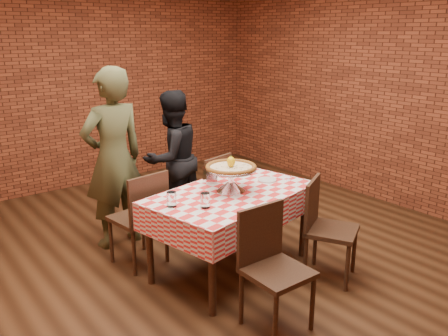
{
  "coord_description": "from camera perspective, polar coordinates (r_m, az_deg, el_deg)",
  "views": [
    {
      "loc": [
        -2.38,
        -3.23,
        2.12
      ],
      "look_at": [
        0.06,
        -0.1,
        0.94
      ],
      "focal_mm": 37.01,
      "sensor_mm": 36.0,
      "label": 1
    }
  ],
  "objects": [
    {
      "name": "ground",
      "position": [
        4.54,
        -1.43,
        -11.36
      ],
      "size": [
        6.0,
        6.0,
        0.0
      ],
      "primitive_type": "plane",
      "color": "black",
      "rests_on": "ground"
    },
    {
      "name": "back_wall",
      "position": [
        6.71,
        -17.21,
        10.03
      ],
      "size": [
        5.5,
        0.0,
        5.5
      ],
      "primitive_type": "plane",
      "rotation": [
        1.57,
        0.0,
        0.0
      ],
      "color": "#612B19",
      "rests_on": "ground"
    },
    {
      "name": "table",
      "position": [
        4.24,
        0.89,
        -7.84
      ],
      "size": [
        1.62,
        1.16,
        0.75
      ],
      "primitive_type": "cube",
      "rotation": [
        0.0,
        0.0,
        0.2
      ],
      "color": "#3E2918",
      "rests_on": "ground"
    },
    {
      "name": "tablecloth",
      "position": [
        4.14,
        0.91,
        -4.6
      ],
      "size": [
        1.66,
        1.2,
        0.25
      ],
      "primitive_type": null,
      "rotation": [
        0.0,
        0.0,
        0.2
      ],
      "color": "red",
      "rests_on": "table"
    },
    {
      "name": "pizza_stand",
      "position": [
        4.09,
        0.86,
        -1.43
      ],
      "size": [
        0.52,
        0.52,
        0.21
      ],
      "primitive_type": null,
      "rotation": [
        0.0,
        0.0,
        -0.12
      ],
      "color": "silver",
      "rests_on": "tablecloth"
    },
    {
      "name": "pizza",
      "position": [
        4.06,
        0.87,
        0.04
      ],
      "size": [
        0.5,
        0.5,
        0.03
      ],
      "primitive_type": "cylinder",
      "rotation": [
        0.0,
        0.0,
        -0.12
      ],
      "color": "beige",
      "rests_on": "pizza_stand"
    },
    {
      "name": "lemon",
      "position": [
        4.04,
        0.87,
        0.77
      ],
      "size": [
        0.08,
        0.08,
        0.09
      ],
      "primitive_type": "ellipsoid",
      "rotation": [
        0.0,
        0.0,
        -0.12
      ],
      "color": "yellow",
      "rests_on": "pizza"
    },
    {
      "name": "water_glass_left",
      "position": [
        3.72,
        -2.34,
        -4.01
      ],
      "size": [
        0.09,
        0.09,
        0.12
      ],
      "primitive_type": "cylinder",
      "rotation": [
        0.0,
        0.0,
        0.2
      ],
      "color": "white",
      "rests_on": "tablecloth"
    },
    {
      "name": "water_glass_right",
      "position": [
        3.76,
        -6.49,
        -3.85
      ],
      "size": [
        0.09,
        0.09,
        0.12
      ],
      "primitive_type": "cylinder",
      "rotation": [
        0.0,
        0.0,
        0.2
      ],
      "color": "white",
      "rests_on": "tablecloth"
    },
    {
      "name": "side_plate",
      "position": [
        4.41,
        5.33,
        -1.48
      ],
      "size": [
        0.21,
        0.21,
        0.01
      ],
      "primitive_type": "cylinder",
      "rotation": [
        0.0,
        0.0,
        0.2
      ],
      "color": "white",
      "rests_on": "tablecloth"
    },
    {
      "name": "sweetener_packet_a",
      "position": [
        4.44,
        7.95,
        -1.52
      ],
      "size": [
        0.06,
        0.05,
        0.0
      ],
      "primitive_type": "cube",
      "rotation": [
        0.0,
        0.0,
        0.51
      ],
      "color": "white",
      "rests_on": "tablecloth"
    },
    {
      "name": "sweetener_packet_b",
      "position": [
        4.51,
        8.0,
        -1.21
      ],
      "size": [
        0.05,
        0.04,
        0.0
      ],
      "primitive_type": "cube",
      "rotation": [
        0.0,
        0.0,
        0.07
      ],
      "color": "white",
      "rests_on": "tablecloth"
    },
    {
      "name": "condiment_caddy",
      "position": [
        4.32,
        -1.75,
        -0.84
      ],
      "size": [
        0.13,
        0.11,
        0.16
      ],
      "primitive_type": "cube",
      "rotation": [
        0.0,
        0.0,
        -0.19
      ],
      "color": "silver",
      "rests_on": "tablecloth"
    },
    {
      "name": "chair_near_left",
      "position": [
        3.44,
        6.63,
        -12.62
      ],
      "size": [
        0.43,
        0.43,
        0.91
      ],
      "primitive_type": null,
      "rotation": [
        0.0,
        0.0,
        -0.01
      ],
      "color": "#3E2918",
      "rests_on": "ground"
    },
    {
      "name": "chair_near_right",
      "position": [
        4.18,
        13.2,
        -7.57
      ],
      "size": [
        0.56,
        0.56,
        0.9
      ],
      "primitive_type": null,
      "rotation": [
        0.0,
        0.0,
        0.49
      ],
      "color": "#3E2918",
      "rests_on": "ground"
    },
    {
      "name": "chair_far_left",
      "position": [
        4.4,
        -10.62,
        -6.02
      ],
      "size": [
        0.49,
        0.49,
        0.91
      ],
      "primitive_type": null,
      "rotation": [
        0.0,
        0.0,
        3.28
      ],
      "color": "#3E2918",
      "rests_on": "ground"
    },
    {
      "name": "chair_far_right",
      "position": [
        4.97,
        -2.35,
        -3.19
      ],
      "size": [
        0.5,
        0.5,
        0.89
      ],
      "primitive_type": null,
      "rotation": [
        0.0,
        0.0,
        3.37
      ],
      "color": "#3E2918",
      "rests_on": "ground"
    },
    {
      "name": "diner_olive",
      "position": [
        4.71,
        -13.48,
        1.09
      ],
      "size": [
        0.69,
        0.48,
        1.82
      ],
      "primitive_type": "imported",
      "rotation": [
        0.0,
        0.0,
        3.21
      ],
      "color": "#434628",
      "rests_on": "ground"
    },
    {
      "name": "diner_black",
      "position": [
        5.2,
        -6.46,
        1.21
      ],
      "size": [
        0.82,
        0.69,
        1.52
      ],
      "primitive_type": "imported",
      "rotation": [
        0.0,
        0.0,
        3.31
      ],
      "color": "black",
      "rests_on": "ground"
    }
  ]
}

